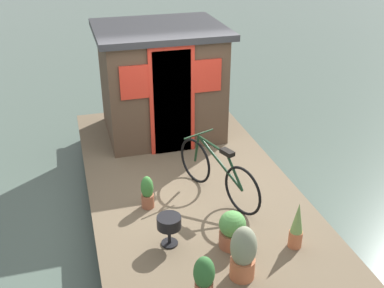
% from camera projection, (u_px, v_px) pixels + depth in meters
% --- Properties ---
extents(ground_plane, '(60.00, 60.00, 0.00)m').
position_uv_depth(ground_plane, '(188.00, 208.00, 7.05)').
color(ground_plane, '#47564C').
extents(houseboat_deck, '(5.74, 2.90, 0.50)m').
position_uv_depth(houseboat_deck, '(188.00, 195.00, 6.93)').
color(houseboat_deck, brown).
rests_on(houseboat_deck, ground_plane).
extents(houseboat_cabin, '(1.81, 2.11, 1.87)m').
position_uv_depth(houseboat_cabin, '(161.00, 81.00, 7.89)').
color(houseboat_cabin, '#4C3828').
rests_on(houseboat_cabin, houseboat_deck).
extents(bicycle, '(1.56, 0.72, 0.81)m').
position_uv_depth(bicycle, '(218.00, 173.00, 6.28)').
color(bicycle, black).
rests_on(bicycle, houseboat_deck).
extents(potted_plant_lavender, '(0.28, 0.28, 0.65)m').
position_uv_depth(potted_plant_lavender, '(243.00, 253.00, 4.90)').
color(potted_plant_lavender, '#B2603D').
rests_on(potted_plant_lavender, houseboat_deck).
extents(potted_plant_geranium, '(0.17, 0.17, 0.47)m').
position_uv_depth(potted_plant_geranium, '(147.00, 192.00, 6.11)').
color(potted_plant_geranium, '#935138').
rests_on(potted_plant_geranium, houseboat_deck).
extents(potted_plant_thyme, '(0.32, 0.32, 0.47)m').
position_uv_depth(potted_plant_thyme, '(232.00, 229.00, 5.40)').
color(potted_plant_thyme, '#935138').
rests_on(potted_plant_thyme, houseboat_deck).
extents(potted_plant_fern, '(0.22, 0.22, 0.53)m').
position_uv_depth(potted_plant_fern, '(204.00, 278.00, 4.64)').
color(potted_plant_fern, '#935138').
rests_on(potted_plant_fern, houseboat_deck).
extents(potted_plant_ivy, '(0.16, 0.16, 0.61)m').
position_uv_depth(potted_plant_ivy, '(297.00, 226.00, 5.36)').
color(potted_plant_ivy, '#B2603D').
rests_on(potted_plant_ivy, houseboat_deck).
extents(charcoal_grill, '(0.29, 0.29, 0.39)m').
position_uv_depth(charcoal_grill, '(169.00, 224.00, 5.40)').
color(charcoal_grill, black).
rests_on(charcoal_grill, houseboat_deck).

